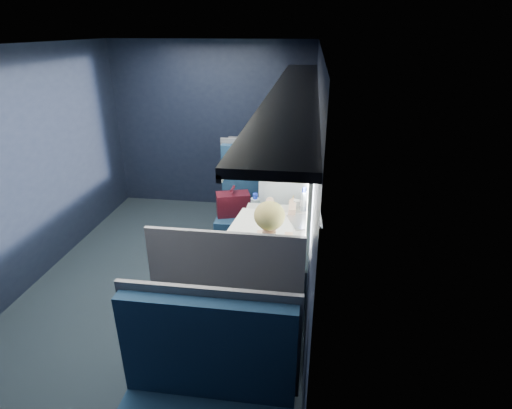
# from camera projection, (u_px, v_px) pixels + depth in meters

# --- Properties ---
(ground) EXTENTS (2.80, 4.20, 0.01)m
(ground) POSITION_uv_depth(u_px,v_px,m) (170.00, 283.00, 4.15)
(ground) COLOR black
(room_shell) EXTENTS (3.00, 4.40, 2.40)m
(room_shell) POSITION_uv_depth(u_px,v_px,m) (158.00, 145.00, 3.54)
(room_shell) COLOR black
(room_shell) RESTS_ON ground
(table) EXTENTS (0.62, 1.00, 0.74)m
(table) POSITION_uv_depth(u_px,v_px,m) (270.00, 233.00, 3.75)
(table) COLOR #54565E
(table) RESTS_ON ground
(seat_bay_near) EXTENTS (1.05, 0.62, 1.26)m
(seat_bay_near) POSITION_uv_depth(u_px,v_px,m) (260.00, 215.00, 4.66)
(seat_bay_near) COLOR #0D223C
(seat_bay_near) RESTS_ON ground
(seat_bay_far) EXTENTS (1.04, 0.62, 1.26)m
(seat_bay_far) POSITION_uv_depth(u_px,v_px,m) (234.00, 313.00, 3.08)
(seat_bay_far) COLOR #0D223C
(seat_bay_far) RESTS_ON ground
(seat_row_front) EXTENTS (1.04, 0.51, 1.16)m
(seat_row_front) POSITION_uv_depth(u_px,v_px,m) (270.00, 188.00, 5.50)
(seat_row_front) COLOR #0D223C
(seat_row_front) RESTS_ON ground
(man) EXTENTS (0.53, 0.56, 1.32)m
(man) POSITION_uv_depth(u_px,v_px,m) (283.00, 199.00, 4.35)
(man) COLOR black
(man) RESTS_ON ground
(woman) EXTENTS (0.53, 0.56, 1.32)m
(woman) POSITION_uv_depth(u_px,v_px,m) (269.00, 269.00, 3.08)
(woman) COLOR black
(woman) RESTS_ON ground
(papers) EXTENTS (0.67, 0.89, 0.01)m
(papers) POSITION_uv_depth(u_px,v_px,m) (260.00, 230.00, 3.64)
(papers) COLOR white
(papers) RESTS_ON table
(laptop) EXTENTS (0.33, 0.37, 0.23)m
(laptop) POSITION_uv_depth(u_px,v_px,m) (308.00, 217.00, 3.75)
(laptop) COLOR silver
(laptop) RESTS_ON table
(bottle_small) EXTENTS (0.07, 0.07, 0.24)m
(bottle_small) POSITION_uv_depth(u_px,v_px,m) (304.00, 200.00, 3.99)
(bottle_small) COLOR silver
(bottle_small) RESTS_ON table
(cup) EXTENTS (0.07, 0.07, 0.08)m
(cup) POSITION_uv_depth(u_px,v_px,m) (296.00, 204.00, 4.07)
(cup) COLOR white
(cup) RESTS_ON table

